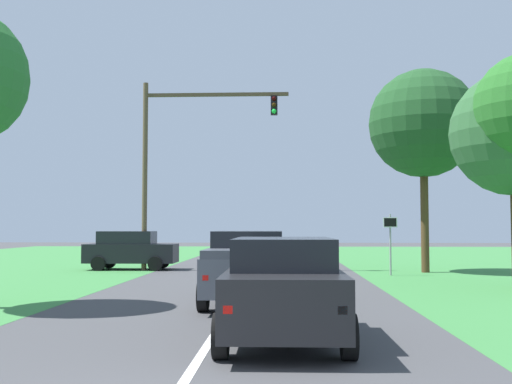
{
  "coord_description": "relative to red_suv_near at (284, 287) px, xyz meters",
  "views": [
    {
      "loc": [
        1.33,
        -5.68,
        2.09
      ],
      "look_at": [
        0.33,
        16.92,
        3.37
      ],
      "focal_mm": 42.55,
      "sensor_mm": 36.0,
      "label": 1
    }
  ],
  "objects": [
    {
      "name": "keep_moving_sign",
      "position": [
        4.57,
        15.07,
        0.67
      ],
      "size": [
        0.6,
        0.09,
        2.61
      ],
      "color": "gray",
      "rests_on": "ground_plane"
    },
    {
      "name": "red_suv_near",
      "position": [
        0.0,
        0.0,
        0.0
      ],
      "size": [
        2.28,
        4.52,
        1.87
      ],
      "color": "black",
      "rests_on": "ground_plane"
    },
    {
      "name": "ground_plane",
      "position": [
        -1.34,
        6.78,
        -0.99
      ],
      "size": [
        120.0,
        120.0,
        0.0
      ],
      "primitive_type": "plane",
      "color": "#424244"
    },
    {
      "name": "oak_tree_right",
      "position": [
        6.45,
        16.85,
        5.81
      ],
      "size": [
        4.97,
        4.97,
        9.31
      ],
      "color": "#4C351E",
      "rests_on": "ground_plane"
    },
    {
      "name": "traffic_light",
      "position": [
        -4.98,
        17.47,
        4.82
      ],
      "size": [
        6.99,
        0.4,
        8.99
      ],
      "color": "brown",
      "rests_on": "ground_plane"
    },
    {
      "name": "pickup_truck_lead",
      "position": [
        -0.94,
        5.4,
        0.01
      ],
      "size": [
        2.32,
        5.55,
        1.96
      ],
      "color": "#4C515B",
      "rests_on": "ground_plane"
    },
    {
      "name": "crossing_suv_far",
      "position": [
        -7.39,
        18.03,
        -0.03
      ],
      "size": [
        4.35,
        2.08,
        1.85
      ],
      "color": "black",
      "rests_on": "ground_plane"
    }
  ]
}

